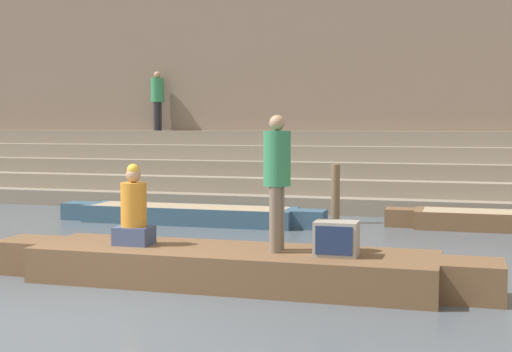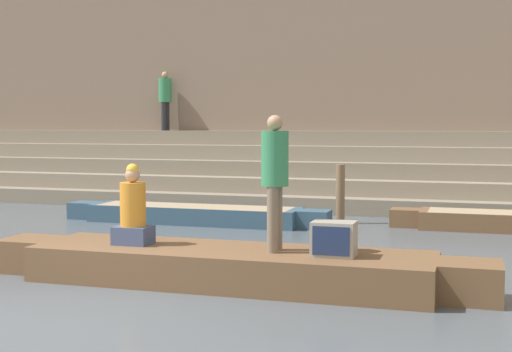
{
  "view_description": "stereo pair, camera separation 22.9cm",
  "coord_description": "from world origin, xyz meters",
  "px_view_note": "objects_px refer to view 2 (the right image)",
  "views": [
    {
      "loc": [
        4.44,
        -6.83,
        2.15
      ],
      "look_at": [
        1.51,
        3.36,
        1.38
      ],
      "focal_mm": 50.0,
      "sensor_mm": 36.0,
      "label": 1
    },
    {
      "loc": [
        4.66,
        -6.77,
        2.15
      ],
      "look_at": [
        1.51,
        3.36,
        1.38
      ],
      "focal_mm": 50.0,
      "sensor_mm": 36.0,
      "label": 2
    }
  ],
  "objects_px": {
    "tv_set": "(334,239)",
    "mooring_post": "(340,194)",
    "person_standing": "(275,173)",
    "person_rowing": "(133,212)",
    "person_on_steps": "(165,97)",
    "rowboat_main": "(229,265)",
    "moored_boat_shore": "(194,214)"
  },
  "relations": [
    {
      "from": "tv_set",
      "to": "mooring_post",
      "type": "bearing_deg",
      "value": 97.7
    },
    {
      "from": "person_standing",
      "to": "person_rowing",
      "type": "xyz_separation_m",
      "value": [
        -2.04,
        -0.04,
        -0.58
      ]
    },
    {
      "from": "tv_set",
      "to": "person_on_steps",
      "type": "bearing_deg",
      "value": 122.32
    },
    {
      "from": "person_standing",
      "to": "mooring_post",
      "type": "relative_size",
      "value": 1.4
    },
    {
      "from": "mooring_post",
      "to": "person_rowing",
      "type": "bearing_deg",
      "value": -105.63
    },
    {
      "from": "rowboat_main",
      "to": "mooring_post",
      "type": "relative_size",
      "value": 5.43
    },
    {
      "from": "rowboat_main",
      "to": "tv_set",
      "type": "relative_size",
      "value": 12.72
    },
    {
      "from": "rowboat_main",
      "to": "moored_boat_shore",
      "type": "height_order",
      "value": "rowboat_main"
    },
    {
      "from": "rowboat_main",
      "to": "person_standing",
      "type": "xyz_separation_m",
      "value": [
        0.63,
        0.01,
        1.26
      ]
    },
    {
      "from": "rowboat_main",
      "to": "person_on_steps",
      "type": "distance_m",
      "value": 11.76
    },
    {
      "from": "rowboat_main",
      "to": "person_on_steps",
      "type": "relative_size",
      "value": 4.12
    },
    {
      "from": "person_rowing",
      "to": "tv_set",
      "type": "relative_size",
      "value": 2.06
    },
    {
      "from": "rowboat_main",
      "to": "moored_boat_shore",
      "type": "xyz_separation_m",
      "value": [
        -2.7,
        5.36,
        -0.05
      ]
    },
    {
      "from": "rowboat_main",
      "to": "person_standing",
      "type": "relative_size",
      "value": 3.89
    },
    {
      "from": "rowboat_main",
      "to": "person_standing",
      "type": "height_order",
      "value": "person_standing"
    },
    {
      "from": "rowboat_main",
      "to": "person_rowing",
      "type": "xyz_separation_m",
      "value": [
        -1.41,
        -0.03,
        0.67
      ]
    },
    {
      "from": "person_standing",
      "to": "rowboat_main",
      "type": "bearing_deg",
      "value": -165.96
    },
    {
      "from": "person_rowing",
      "to": "rowboat_main",
      "type": "bearing_deg",
      "value": 10.99
    },
    {
      "from": "person_rowing",
      "to": "moored_boat_shore",
      "type": "xyz_separation_m",
      "value": [
        -1.29,
        5.39,
        -0.73
      ]
    },
    {
      "from": "mooring_post",
      "to": "rowboat_main",
      "type": "bearing_deg",
      "value": -93.14
    },
    {
      "from": "rowboat_main",
      "to": "person_on_steps",
      "type": "xyz_separation_m",
      "value": [
        -5.5,
        10.04,
        2.68
      ]
    },
    {
      "from": "mooring_post",
      "to": "person_on_steps",
      "type": "bearing_deg",
      "value": 147.03
    },
    {
      "from": "tv_set",
      "to": "person_standing",
      "type": "bearing_deg",
      "value": 170.57
    },
    {
      "from": "person_rowing",
      "to": "person_on_steps",
      "type": "height_order",
      "value": "person_on_steps"
    },
    {
      "from": "person_rowing",
      "to": "person_on_steps",
      "type": "xyz_separation_m",
      "value": [
        -4.09,
        10.07,
        2.01
      ]
    },
    {
      "from": "person_on_steps",
      "to": "moored_boat_shore",
      "type": "bearing_deg",
      "value": 38.53
    },
    {
      "from": "person_standing",
      "to": "mooring_post",
      "type": "bearing_deg",
      "value": 105.4
    },
    {
      "from": "person_standing",
      "to": "moored_boat_shore",
      "type": "relative_size",
      "value": 0.3
    },
    {
      "from": "person_rowing",
      "to": "tv_set",
      "type": "distance_m",
      "value": 2.86
    },
    {
      "from": "rowboat_main",
      "to": "person_standing",
      "type": "bearing_deg",
      "value": 1.53
    },
    {
      "from": "rowboat_main",
      "to": "person_on_steps",
      "type": "height_order",
      "value": "person_on_steps"
    },
    {
      "from": "person_standing",
      "to": "person_on_steps",
      "type": "xyz_separation_m",
      "value": [
        -6.13,
        10.03,
        1.43
      ]
    }
  ]
}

